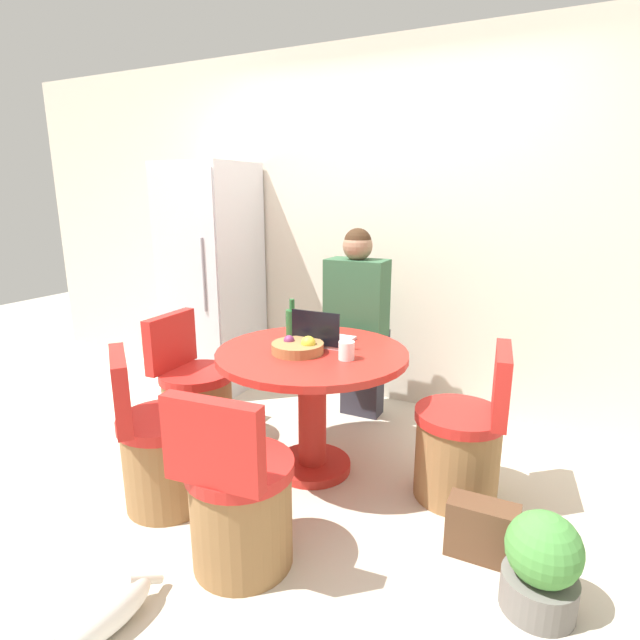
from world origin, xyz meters
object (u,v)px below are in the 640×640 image
Objects in this scene: refrigerator at (212,279)px; chair_near_left_corner at (163,453)px; chair_near_camera at (239,505)px; bottle at (292,323)px; cat at (100,617)px; handbag at (482,530)px; dining_table at (312,383)px; person_seated at (359,318)px; chair_left_side at (195,400)px; fruit_bowl at (298,347)px; potted_plant at (542,564)px; chair_right_side at (461,447)px; laptop at (322,337)px.

refrigerator is 1.78m from chair_near_left_corner.
bottle is at bearing -78.57° from chair_near_camera.
handbag is (1.17, 1.03, 0.05)m from cat.
refrigerator is at bearing 147.58° from dining_table.
person_seated is at bearing 70.81° from bottle.
fruit_bowl is (0.77, -0.04, 0.47)m from chair_left_side.
potted_plant is (1.77, 0.11, -0.09)m from chair_near_left_corner.
dining_table is 1.27× the size of chair_near_camera.
chair_near_camera reaches higher than fruit_bowl.
fruit_bowl is at bearing -125.86° from dining_table.
potted_plant is (2.06, -0.49, -0.09)m from chair_left_side.
refrigerator is 2.16× the size of chair_right_side.
chair_near_left_corner is 0.88m from fruit_bowl.
chair_right_side reaches higher than cat.
chair_near_left_corner is at bearing -176.52° from potted_plant.
handbag is (0.18, -0.42, -0.16)m from chair_right_side.
chair_near_left_corner is 2.04× the size of potted_plant.
chair_left_side and chair_near_left_corner have the same top height.
potted_plant is at bearing -22.66° from dining_table.
person_seated reaches higher than cat.
potted_plant is at bearing -39.72° from handbag.
chair_right_side is 3.55× the size of bottle.
bottle is (-0.29, 1.00, 0.53)m from chair_near_camera.
refrigerator is 1.70× the size of dining_table.
chair_right_side is 2.77× the size of handbag.
potted_plant is (1.26, -1.27, -0.54)m from person_seated.
dining_table reaches higher than handbag.
person_seated is at bearing 91.64° from dining_table.
person_seated reaches higher than dining_table.
person_seated reaches higher than potted_plant.
dining_table is 0.27m from laptop.
bottle is at bearing 154.57° from potted_plant.
potted_plant is (1.29, -0.45, -0.56)m from fruit_bowl.
dining_table is 0.24m from fruit_bowl.
chair_left_side is 1.85m from handbag.
dining_table is 2.59× the size of potted_plant.
chair_near_left_corner is at bearing -68.87° from chair_right_side.
person_seated reaches higher than chair_left_side.
chair_left_side is 1.57× the size of cat.
bottle is at bearing 125.29° from fruit_bowl.
potted_plant is at bearing -25.43° from bottle.
laptop reaches higher than chair_near_camera.
laptop is (1.32, -0.70, -0.13)m from refrigerator.
laptop is (0.81, 0.17, 0.48)m from chair_left_side.
person_seated reaches higher than chair_near_camera.
chair_right_side is 2.86× the size of laptop.
chair_left_side is (0.51, -0.87, -0.61)m from refrigerator.
bottle reaches higher than dining_table.
chair_right_side is at bearing -133.83° from chair_near_camera.
dining_table is 3.52× the size of handbag.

